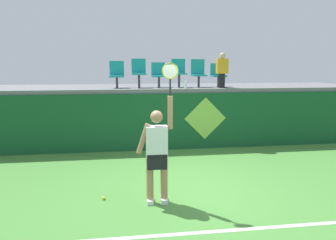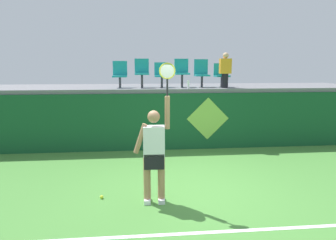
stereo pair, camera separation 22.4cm
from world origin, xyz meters
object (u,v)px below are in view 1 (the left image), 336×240
tennis_player (157,152)px  stadium_chair_4 (198,72)px  tennis_ball (104,198)px  stadium_chair_3 (179,71)px  stadium_chair_0 (117,73)px  stadium_chair_1 (139,71)px  stadium_chair_2 (159,74)px  stadium_chair_5 (218,74)px  water_bottle (186,85)px  spectator_0 (222,70)px

tennis_player → stadium_chair_4: (1.71, 4.18, 1.31)m
tennis_player → tennis_ball: (-1.00, 0.23, -0.94)m
stadium_chair_4 → stadium_chair_3: bearing=-179.6°
stadium_chair_0 → stadium_chair_1: bearing=-0.1°
stadium_chair_2 → tennis_player: bearing=-96.1°
stadium_chair_3 → stadium_chair_1: bearing=180.0°
stadium_chair_5 → tennis_player: bearing=-119.5°
stadium_chair_0 → stadium_chair_5: (3.20, -0.01, -0.03)m
stadium_chair_4 → tennis_player: bearing=-112.3°
stadium_chair_2 → tennis_ball: bearing=-110.1°
stadium_chair_2 → stadium_chair_5: stadium_chair_2 is taller
water_bottle → stadium_chair_2: bearing=140.6°
stadium_chair_0 → spectator_0: 3.23m
stadium_chair_0 → stadium_chair_2: bearing=-0.2°
tennis_ball → stadium_chair_3: (2.08, 3.94, 2.28)m
stadium_chair_5 → water_bottle: bearing=-152.4°
tennis_ball → stadium_chair_2: bearing=69.9°
stadium_chair_1 → stadium_chair_3: 1.25m
stadium_chair_2 → stadium_chair_3: 0.64m
stadium_chair_0 → stadium_chair_4: stadium_chair_4 is taller
stadium_chair_1 → stadium_chair_5: bearing=-0.1°
stadium_chair_2 → spectator_0: size_ratio=0.73×
stadium_chair_3 → spectator_0: bearing=-18.4°
tennis_ball → stadium_chair_1: 4.63m
tennis_ball → stadium_chair_5: 5.61m
stadium_chair_0 → stadium_chair_5: 3.20m
stadium_chair_2 → stadium_chair_5: bearing=-0.1°
tennis_player → tennis_ball: 1.39m
tennis_player → stadium_chair_0: (-0.84, 4.17, 1.28)m
stadium_chair_0 → spectator_0: spectator_0 is taller
water_bottle → stadium_chair_3: size_ratio=0.27×
spectator_0 → stadium_chair_4: bearing=146.3°
water_bottle → stadium_chair_0: (-2.03, 0.62, 0.31)m
stadium_chair_4 → stadium_chair_0: bearing=-179.9°
water_bottle → stadium_chair_1: (-1.36, 0.62, 0.38)m
tennis_player → stadium_chair_4: 4.70m
stadium_chair_2 → spectator_0: spectator_0 is taller
stadium_chair_3 → stadium_chair_5: stadium_chair_3 is taller
stadium_chair_3 → stadium_chair_0: bearing=179.9°
stadium_chair_2 → stadium_chair_5: size_ratio=1.04×
tennis_player → stadium_chair_4: bearing=67.7°
tennis_player → water_bottle: size_ratio=10.42×
stadium_chair_4 → stadium_chair_1: bearing=-179.9°
stadium_chair_0 → stadium_chair_3: stadium_chair_3 is taller
water_bottle → stadium_chair_3: 0.73m
tennis_ball → stadium_chair_4: (2.71, 3.95, 2.24)m
tennis_ball → stadium_chair_1: (0.83, 3.94, 2.27)m
tennis_ball → stadium_chair_4: size_ratio=0.08×
stadium_chair_1 → tennis_player: bearing=-87.7°
stadium_chair_0 → stadium_chair_5: stadium_chair_0 is taller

